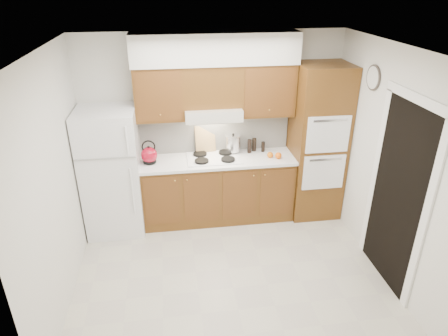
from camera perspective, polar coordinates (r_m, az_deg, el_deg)
name	(u,v)px	position (r m, az deg, el deg)	size (l,w,h in m)	color
floor	(229,269)	(5.01, 0.68, -14.21)	(3.60, 3.60, 0.00)	#BAB2A3
ceiling	(230,49)	(3.89, 0.89, 16.61)	(3.60, 3.60, 0.00)	white
wall_back	(213,127)	(5.66, -1.60, 5.93)	(3.60, 0.02, 2.60)	silver
wall_left	(55,185)	(4.42, -22.99, -2.21)	(0.02, 3.00, 2.60)	silver
wall_right	(386,163)	(4.89, 22.11, 0.63)	(0.02, 3.00, 2.60)	silver
fridge	(112,172)	(5.53, -15.71, -0.55)	(0.75, 0.72, 1.72)	white
base_cabinets	(218,189)	(5.75, -0.90, -3.08)	(2.11, 0.60, 0.90)	brown
countertop	(218,160)	(5.53, -0.92, 1.15)	(2.13, 0.62, 0.04)	white
backsplash	(215,132)	(5.68, -1.32, 5.13)	(2.11, 0.03, 0.56)	white
oven_cabinet	(317,143)	(5.78, 13.17, 3.52)	(0.70, 0.65, 2.20)	brown
upper_cab_left	(159,93)	(5.31, -9.27, 10.47)	(0.63, 0.33, 0.70)	brown
upper_cab_right	(267,89)	(5.47, 6.13, 11.11)	(0.73, 0.33, 0.70)	brown
range_hood	(213,113)	(5.36, -1.62, 7.88)	(0.75, 0.45, 0.15)	silver
upper_cab_over_hood	(212,86)	(5.32, -1.74, 11.66)	(0.75, 0.33, 0.55)	brown
soffit	(215,48)	(5.22, -1.23, 16.71)	(2.13, 0.36, 0.40)	silver
cooktop	(214,158)	(5.53, -1.46, 1.45)	(0.74, 0.50, 0.01)	white
doorway	(397,198)	(4.72, 23.48, -3.91)	(0.02, 0.90, 2.10)	black
wall_clock	(374,78)	(5.08, 20.58, 12.00)	(0.30, 0.30, 0.02)	#3F3833
kettle	(149,155)	(5.43, -10.64, 1.84)	(0.22, 0.22, 0.22)	maroon
cutting_board	(205,139)	(5.66, -2.69, 4.17)	(0.29, 0.02, 0.38)	tan
stock_pot	(233,143)	(5.67, 1.30, 3.57)	(0.21, 0.21, 0.22)	silver
condiment_a	(249,146)	(5.68, 3.66, 3.13)	(0.06, 0.06, 0.20)	black
condiment_b	(254,144)	(5.75, 4.34, 3.37)	(0.06, 0.06, 0.19)	black
condiment_c	(263,147)	(5.75, 5.60, 3.04)	(0.05, 0.05, 0.15)	black
orange_near	(278,156)	(5.56, 7.78, 1.77)	(0.09, 0.09, 0.09)	orange
orange_far	(270,155)	(5.57, 6.60, 1.88)	(0.08, 0.08, 0.08)	orange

